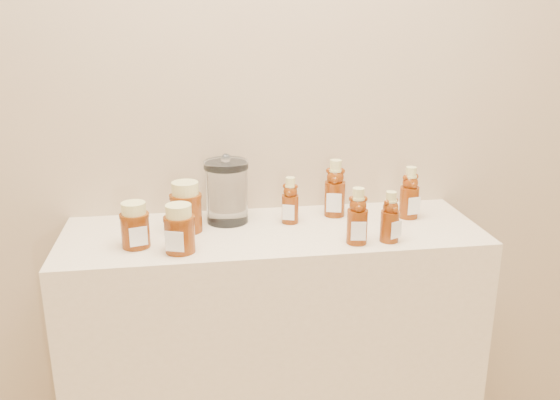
{
  "coord_description": "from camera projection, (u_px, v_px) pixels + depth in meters",
  "views": [
    {
      "loc": [
        -0.22,
        -0.03,
        1.51
      ],
      "look_at": [
        0.02,
        1.52,
        1.0
      ],
      "focal_mm": 38.0,
      "sensor_mm": 36.0,
      "label": 1
    }
  ],
  "objects": [
    {
      "name": "display_table",
      "position": [
        274.0,
        365.0,
        1.84
      ],
      "size": [
        1.2,
        0.4,
        0.9
      ],
      "primitive_type": "cube",
      "color": "beige",
      "rests_on": "ground"
    },
    {
      "name": "bear_bottle_front_right",
      "position": [
        390.0,
        213.0,
        1.6
      ],
      "size": [
        0.07,
        0.07,
        0.16
      ],
      "primitive_type": null,
      "rotation": [
        0.0,
        0.0,
        0.44
      ],
      "color": "#5B2107",
      "rests_on": "display_table"
    },
    {
      "name": "bear_bottle_front_left",
      "position": [
        358.0,
        212.0,
        1.58
      ],
      "size": [
        0.07,
        0.07,
        0.18
      ],
      "primitive_type": null,
      "rotation": [
        0.0,
        0.0,
        -0.14
      ],
      "color": "#5B2107",
      "rests_on": "display_table"
    },
    {
      "name": "bear_bottle_back_mid",
      "position": [
        335.0,
        184.0,
        1.79
      ],
      "size": [
        0.08,
        0.08,
        0.2
      ],
      "primitive_type": null,
      "rotation": [
        0.0,
        0.0,
        -0.3
      ],
      "color": "#5B2107",
      "rests_on": "display_table"
    },
    {
      "name": "honey_jar_front",
      "position": [
        179.0,
        228.0,
        1.53
      ],
      "size": [
        0.11,
        0.11,
        0.13
      ],
      "primitive_type": null,
      "rotation": [
        0.0,
        0.0,
        -0.34
      ],
      "color": "#5B2107",
      "rests_on": "display_table"
    },
    {
      "name": "bear_bottle_back_right",
      "position": [
        410.0,
        189.0,
        1.78
      ],
      "size": [
        0.07,
        0.07,
        0.18
      ],
      "primitive_type": null,
      "rotation": [
        0.0,
        0.0,
        0.2
      ],
      "color": "#5B2107",
      "rests_on": "display_table"
    },
    {
      "name": "honey_jar_left",
      "position": [
        135.0,
        225.0,
        1.57
      ],
      "size": [
        0.1,
        0.1,
        0.12
      ],
      "primitive_type": null,
      "rotation": [
        0.0,
        0.0,
        0.28
      ],
      "color": "#5B2107",
      "rests_on": "display_table"
    },
    {
      "name": "wall_back",
      "position": [
        263.0,
        64.0,
        1.75
      ],
      "size": [
        3.5,
        0.02,
        2.7
      ],
      "primitive_type": "cube",
      "color": "tan",
      "rests_on": "ground"
    },
    {
      "name": "bear_bottle_back_left",
      "position": [
        290.0,
        197.0,
        1.74
      ],
      "size": [
        0.07,
        0.07,
        0.16
      ],
      "primitive_type": null,
      "rotation": [
        0.0,
        0.0,
        -0.37
      ],
      "color": "#5B2107",
      "rests_on": "display_table"
    },
    {
      "name": "honey_jar_back",
      "position": [
        186.0,
        207.0,
        1.67
      ],
      "size": [
        0.12,
        0.12,
        0.15
      ],
      "primitive_type": null,
      "rotation": [
        0.0,
        0.0,
        -0.35
      ],
      "color": "#5B2107",
      "rests_on": "display_table"
    },
    {
      "name": "glass_canister",
      "position": [
        227.0,
        189.0,
        1.74
      ],
      "size": [
        0.16,
        0.16,
        0.2
      ],
      "primitive_type": null,
      "rotation": [
        0.0,
        0.0,
        -0.25
      ],
      "color": "white",
      "rests_on": "display_table"
    }
  ]
}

